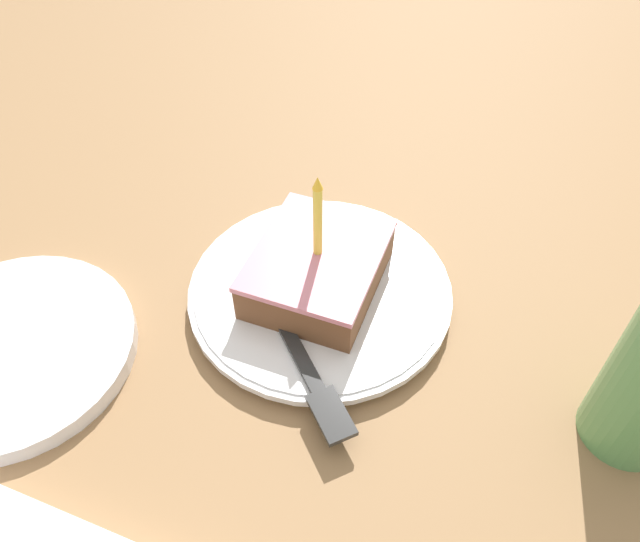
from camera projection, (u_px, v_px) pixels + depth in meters
name	position (u px, v px, depth m)	size (l,w,h in m)	color
ground_plane	(326.00, 330.00, 0.58)	(2.40, 2.40, 0.04)	olive
plate	(320.00, 292.00, 0.57)	(0.24, 0.24, 0.02)	silver
cake_slice	(318.00, 268.00, 0.55)	(0.11, 0.13, 0.12)	brown
fork	(299.00, 354.00, 0.51)	(0.15, 0.15, 0.00)	#262626
side_plate	(12.00, 350.00, 0.53)	(0.21, 0.21, 0.02)	silver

